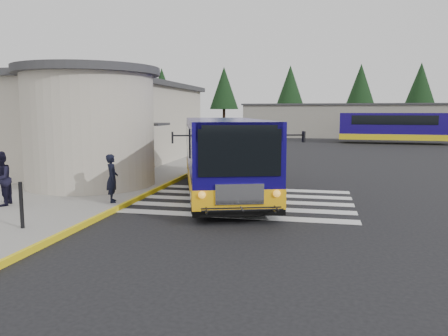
% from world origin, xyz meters
% --- Properties ---
extents(ground, '(140.00, 140.00, 0.00)m').
position_xyz_m(ground, '(0.00, 0.00, 0.00)').
color(ground, black).
rests_on(ground, ground).
extents(sidewalk, '(10.00, 34.00, 0.15)m').
position_xyz_m(sidewalk, '(-9.00, 4.00, 0.07)').
color(sidewalk, gray).
rests_on(sidewalk, ground).
extents(curb_strip, '(0.12, 34.00, 0.16)m').
position_xyz_m(curb_strip, '(-4.05, 4.00, 0.08)').
color(curb_strip, yellow).
rests_on(curb_strip, ground).
extents(station_building, '(12.70, 18.70, 4.80)m').
position_xyz_m(station_building, '(-10.84, 6.91, 2.57)').
color(station_building, '#BAAD9D').
rests_on(station_building, ground).
extents(crosswalk, '(8.00, 5.35, 0.01)m').
position_xyz_m(crosswalk, '(-0.50, -0.80, 0.01)').
color(crosswalk, silver).
rests_on(crosswalk, ground).
extents(depot_building, '(26.40, 8.40, 4.20)m').
position_xyz_m(depot_building, '(6.00, 42.00, 2.11)').
color(depot_building, gray).
rests_on(depot_building, ground).
extents(tree_line, '(58.40, 4.40, 10.00)m').
position_xyz_m(tree_line, '(6.29, 50.00, 6.77)').
color(tree_line, black).
rests_on(tree_line, ground).
extents(transit_bus, '(5.94, 10.53, 2.89)m').
position_xyz_m(transit_bus, '(-1.32, 0.27, 1.38)').
color(transit_bus, '#110861').
rests_on(transit_bus, ground).
extents(pedestrian_a, '(0.62, 0.70, 1.62)m').
position_xyz_m(pedestrian_a, '(-4.50, -2.66, 0.96)').
color(pedestrian_a, black).
rests_on(pedestrian_a, sidewalk).
extents(pedestrian_b, '(0.91, 1.03, 1.76)m').
position_xyz_m(pedestrian_b, '(-7.75, -3.96, 1.03)').
color(pedestrian_b, black).
rests_on(pedestrian_b, sidewalk).
extents(bollard, '(0.10, 0.10, 1.22)m').
position_xyz_m(bollard, '(-5.28, -6.24, 0.76)').
color(bollard, black).
rests_on(bollard, sidewalk).
extents(far_bus_a, '(10.44, 3.59, 2.65)m').
position_xyz_m(far_bus_a, '(9.53, 30.70, 1.72)').
color(far_bus_a, '#150861').
rests_on(far_bus_a, ground).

